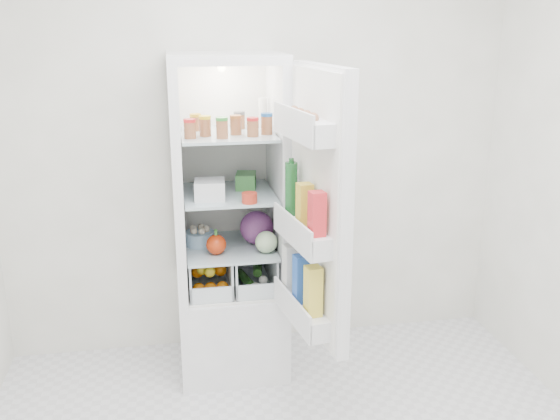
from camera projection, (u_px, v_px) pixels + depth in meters
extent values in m
cube|color=silver|center=(256.00, 137.00, 3.66)|extent=(3.00, 0.02, 2.60)
cube|color=silver|center=(231.00, 324.00, 3.66)|extent=(0.60, 0.60, 0.50)
cube|color=silver|center=(225.00, 57.00, 3.22)|extent=(0.60, 0.60, 0.05)
cube|color=silver|center=(223.00, 168.00, 3.67)|extent=(0.60, 0.05, 1.25)
cube|color=silver|center=(177.00, 182.00, 3.36)|extent=(0.05, 0.60, 1.25)
cube|color=silver|center=(277.00, 177.00, 3.46)|extent=(0.05, 0.60, 1.25)
cube|color=white|center=(224.00, 169.00, 3.64)|extent=(0.50, 0.01, 1.25)
sphere|color=white|center=(222.00, 67.00, 3.44)|extent=(0.05, 0.05, 0.05)
cube|color=#A0B4BC|center=(230.00, 247.00, 3.50)|extent=(0.49, 0.53, 0.01)
cube|color=#A0B4BC|center=(229.00, 194.00, 3.41)|extent=(0.49, 0.53, 0.02)
cube|color=#A0B4BC|center=(227.00, 134.00, 3.31)|extent=(0.49, 0.53, 0.02)
cylinder|color=#B21919|center=(190.00, 130.00, 3.14)|extent=(0.06, 0.06, 0.08)
cylinder|color=gold|center=(205.00, 128.00, 3.20)|extent=(0.06, 0.06, 0.08)
cylinder|color=#267226|center=(222.00, 130.00, 3.13)|extent=(0.06, 0.06, 0.08)
cylinder|color=brown|center=(236.00, 126.00, 3.24)|extent=(0.06, 0.06, 0.08)
cylinder|color=#B21919|center=(253.00, 128.00, 3.19)|extent=(0.06, 0.06, 0.08)
cylinder|color=#194C8C|center=(267.00, 126.00, 3.25)|extent=(0.06, 0.06, 0.08)
cylinder|color=#BF8C19|center=(196.00, 123.00, 3.36)|extent=(0.06, 0.06, 0.08)
cylinder|color=#4C4C4C|center=(239.00, 121.00, 3.42)|extent=(0.06, 0.06, 0.08)
cylinder|color=white|center=(263.00, 113.00, 3.45)|extent=(0.06, 0.06, 0.16)
cube|color=silver|center=(210.00, 190.00, 3.27)|extent=(0.17, 0.17, 0.10)
cylinder|color=#B52C1B|center=(250.00, 198.00, 3.20)|extent=(0.09, 0.09, 0.05)
cube|color=#3D853C|center=(246.00, 181.00, 3.48)|extent=(0.13, 0.17, 0.09)
sphere|color=#62215E|center=(257.00, 228.00, 3.51)|extent=(0.19, 0.19, 0.19)
sphere|color=#BD2D0B|center=(216.00, 245.00, 3.36)|extent=(0.11, 0.11, 0.11)
cylinder|color=#92B9DA|center=(200.00, 238.00, 3.50)|extent=(0.17, 0.17, 0.08)
sphere|color=#ADCC99|center=(266.00, 242.00, 3.38)|extent=(0.12, 0.12, 0.12)
sphere|color=orange|center=(199.00, 289.00, 3.41)|extent=(0.07, 0.07, 0.07)
sphere|color=orange|center=(211.00, 288.00, 3.42)|extent=(0.07, 0.07, 0.07)
sphere|color=orange|center=(223.00, 288.00, 3.43)|extent=(0.07, 0.07, 0.07)
sphere|color=orange|center=(197.00, 272.00, 3.50)|extent=(0.07, 0.07, 0.07)
sphere|color=orange|center=(209.00, 271.00, 3.52)|extent=(0.07, 0.07, 0.07)
sphere|color=orange|center=(220.00, 270.00, 3.53)|extent=(0.07, 0.07, 0.07)
sphere|color=yellow|center=(202.00, 270.00, 3.44)|extent=(0.06, 0.06, 0.06)
sphere|color=yellow|center=(213.00, 262.00, 3.56)|extent=(0.06, 0.06, 0.06)
sphere|color=yellow|center=(210.00, 272.00, 3.41)|extent=(0.06, 0.06, 0.06)
cylinder|color=#234D19|center=(245.00, 279.00, 3.57)|extent=(0.09, 0.21, 0.05)
cylinder|color=#234D19|center=(258.00, 267.00, 3.62)|extent=(0.08, 0.21, 0.05)
sphere|color=white|center=(255.00, 287.00, 3.46)|extent=(0.05, 0.05, 0.05)
sphere|color=white|center=(263.00, 280.00, 3.48)|extent=(0.05, 0.05, 0.05)
cube|color=silver|center=(320.00, 206.00, 2.91)|extent=(0.15, 0.60, 1.30)
cube|color=white|center=(313.00, 207.00, 2.90)|extent=(0.10, 0.56, 1.26)
cube|color=silver|center=(304.00, 128.00, 2.78)|extent=(0.18, 0.51, 0.10)
cube|color=silver|center=(303.00, 234.00, 2.92)|extent=(0.18, 0.51, 0.10)
cube|color=silver|center=(302.00, 311.00, 3.04)|extent=(0.18, 0.51, 0.10)
sphere|color=brown|center=(313.00, 118.00, 2.65)|extent=(0.05, 0.05, 0.05)
sphere|color=brown|center=(307.00, 115.00, 2.72)|extent=(0.05, 0.05, 0.05)
sphere|color=brown|center=(300.00, 113.00, 2.80)|extent=(0.05, 0.05, 0.05)
sphere|color=brown|center=(294.00, 111.00, 2.87)|extent=(0.05, 0.05, 0.05)
cylinder|color=#164F21|center=(291.00, 189.00, 3.01)|extent=(0.06, 0.06, 0.26)
cube|color=yellow|center=(305.00, 205.00, 2.85)|extent=(0.07, 0.07, 0.20)
cube|color=red|center=(317.00, 214.00, 2.72)|extent=(0.07, 0.07, 0.20)
cube|color=white|center=(291.00, 268.00, 3.13)|extent=(0.08, 0.08, 0.24)
cube|color=blue|center=(301.00, 279.00, 2.99)|extent=(0.08, 0.08, 0.24)
cube|color=#FAE247|center=(313.00, 291.00, 2.85)|extent=(0.08, 0.08, 0.24)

